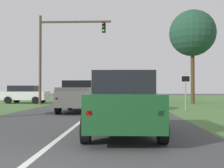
{
  "coord_description": "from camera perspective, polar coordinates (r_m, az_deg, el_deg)",
  "views": [
    {
      "loc": [
        1.83,
        -4.26,
        1.43
      ],
      "look_at": [
        0.95,
        17.13,
        1.8
      ],
      "focal_mm": 42.75,
      "sensor_mm": 36.0,
      "label": 1
    }
  ],
  "objects": [
    {
      "name": "ground_plane",
      "position": [
        14.8,
        -4.78,
        -6.54
      ],
      "size": [
        120.0,
        120.0,
        0.0
      ],
      "primitive_type": "plane",
      "color": "#424244"
    },
    {
      "name": "red_suv_near",
      "position": [
        8.45,
        2.35,
        -3.81
      ],
      "size": [
        2.29,
        4.75,
        1.94
      ],
      "color": "#194C23",
      "rests_on": "ground_plane"
    },
    {
      "name": "oak_tree_right",
      "position": [
        26.83,
        16.82,
        10.32
      ],
      "size": [
        4.35,
        4.35,
        8.88
      ],
      "color": "#4C351E",
      "rests_on": "ground_plane"
    },
    {
      "name": "pickup_truck_lead",
      "position": [
        16.6,
        -6.93,
        -2.53
      ],
      "size": [
        2.26,
        5.01,
        1.91
      ],
      "color": "#B7B2A8",
      "rests_on": "ground_plane"
    },
    {
      "name": "crossing_suv_far",
      "position": [
        27.48,
        -18.07,
        -2.04
      ],
      "size": [
        4.37,
        2.26,
        1.73
      ],
      "color": "silver",
      "rests_on": "ground_plane"
    },
    {
      "name": "keep_moving_sign",
      "position": [
        17.99,
        15.44,
        -0.58
      ],
      "size": [
        0.6,
        0.09,
        2.42
      ],
      "color": "gray",
      "rests_on": "ground_plane"
    },
    {
      "name": "traffic_light",
      "position": [
        24.97,
        -11.57,
        7.85
      ],
      "size": [
        6.59,
        0.4,
        8.11
      ],
      "color": "brown",
      "rests_on": "ground_plane"
    }
  ]
}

